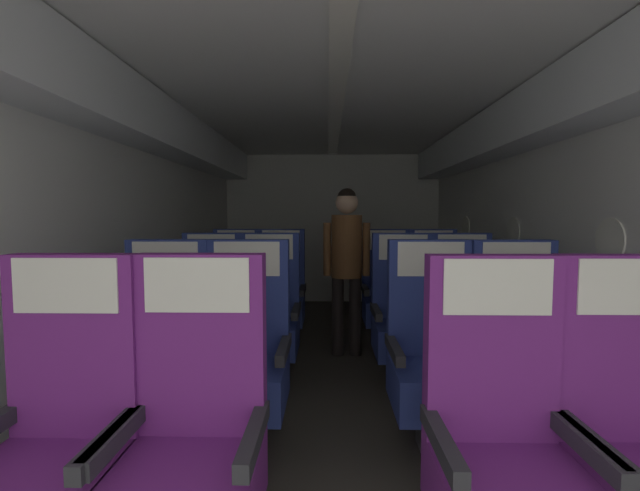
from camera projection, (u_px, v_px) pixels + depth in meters
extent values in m
cube|color=#3D3833|center=(336.00, 389.00, 3.21)|extent=(3.43, 6.84, 0.02)
cube|color=silver|center=(120.00, 241.00, 3.16)|extent=(0.08, 6.44, 2.22)
cube|color=silver|center=(557.00, 241.00, 3.10)|extent=(0.08, 6.44, 2.22)
cube|color=silver|center=(337.00, 87.00, 3.05)|extent=(3.31, 6.44, 0.06)
cube|color=silver|center=(332.00, 228.00, 6.36)|extent=(3.31, 0.06, 2.22)
cube|color=silver|center=(144.00, 119.00, 3.09)|extent=(0.33, 6.18, 0.36)
cube|color=silver|center=(533.00, 117.00, 3.04)|extent=(0.33, 6.18, 0.36)
cube|color=white|center=(337.00, 93.00, 3.05)|extent=(0.12, 5.80, 0.02)
cylinder|color=white|center=(610.00, 240.00, 2.46)|extent=(0.01, 0.26, 0.26)
cylinder|color=white|center=(513.00, 232.00, 3.74)|extent=(0.01, 0.26, 0.26)
cylinder|color=white|center=(466.00, 227.00, 5.03)|extent=(0.01, 0.26, 0.26)
cube|color=#6B237A|center=(76.00, 344.00, 1.59)|extent=(0.48, 0.09, 0.68)
cube|color=#28282D|center=(111.00, 438.00, 1.40)|extent=(0.05, 0.42, 0.06)
cube|color=silver|center=(65.00, 286.00, 1.52)|extent=(0.38, 0.01, 0.20)
cube|color=#6B237A|center=(202.00, 344.00, 1.60)|extent=(0.48, 0.09, 0.68)
cube|color=#28282D|center=(254.00, 437.00, 1.41)|extent=(0.05, 0.42, 0.06)
cube|color=#28282D|center=(117.00, 435.00, 1.42)|extent=(0.05, 0.42, 0.06)
cube|color=silver|center=(197.00, 285.00, 1.54)|extent=(0.38, 0.01, 0.20)
cube|color=#6B237A|center=(620.00, 347.00, 1.56)|extent=(0.48, 0.09, 0.68)
cube|color=#28282D|center=(588.00, 441.00, 1.38)|extent=(0.05, 0.42, 0.06)
cube|color=silver|center=(632.00, 287.00, 1.50)|extent=(0.38, 0.01, 0.20)
cube|color=#6B237A|center=(491.00, 347.00, 1.56)|extent=(0.48, 0.09, 0.68)
cube|color=#28282D|center=(584.00, 443.00, 1.37)|extent=(0.05, 0.42, 0.06)
cube|color=#28282D|center=(442.00, 442.00, 1.38)|extent=(0.05, 0.42, 0.06)
cube|color=silver|center=(498.00, 287.00, 1.49)|extent=(0.38, 0.01, 0.20)
cube|color=#38383D|center=(159.00, 427.00, 2.37)|extent=(0.17, 0.18, 0.24)
cube|color=navy|center=(158.00, 386.00, 2.35)|extent=(0.48, 0.50, 0.24)
cube|color=navy|center=(169.00, 297.00, 2.52)|extent=(0.48, 0.09, 0.68)
cube|color=#28282D|center=(198.00, 349.00, 2.33)|extent=(0.05, 0.42, 0.06)
cube|color=#28282D|center=(116.00, 349.00, 2.34)|extent=(0.05, 0.42, 0.06)
cube|color=silver|center=(165.00, 259.00, 2.46)|extent=(0.38, 0.01, 0.20)
cube|color=#38383D|center=(244.00, 427.00, 2.37)|extent=(0.17, 0.18, 0.24)
cube|color=navy|center=(243.00, 386.00, 2.35)|extent=(0.48, 0.50, 0.24)
cube|color=navy|center=(249.00, 297.00, 2.52)|extent=(0.48, 0.09, 0.68)
cube|color=#28282D|center=(284.00, 349.00, 2.33)|extent=(0.05, 0.42, 0.06)
cube|color=#28282D|center=(201.00, 348.00, 2.34)|extent=(0.05, 0.42, 0.06)
cube|color=silver|center=(247.00, 259.00, 2.46)|extent=(0.38, 0.01, 0.20)
cube|color=#38383D|center=(523.00, 431.00, 2.33)|extent=(0.17, 0.18, 0.24)
cube|color=navy|center=(525.00, 389.00, 2.31)|extent=(0.48, 0.50, 0.24)
cube|color=navy|center=(511.00, 298.00, 2.48)|extent=(0.48, 0.09, 0.68)
cube|color=#28282D|center=(569.00, 352.00, 2.29)|extent=(0.05, 0.42, 0.06)
cube|color=#28282D|center=(484.00, 351.00, 2.30)|extent=(0.05, 0.42, 0.06)
cube|color=silver|center=(516.00, 260.00, 2.42)|extent=(0.38, 0.01, 0.20)
cube|color=#38383D|center=(435.00, 428.00, 2.36)|extent=(0.17, 0.18, 0.24)
cube|color=navy|center=(435.00, 386.00, 2.34)|extent=(0.48, 0.50, 0.24)
cube|color=navy|center=(428.00, 297.00, 2.51)|extent=(0.48, 0.09, 0.68)
cube|color=#28282D|center=(478.00, 350.00, 2.32)|extent=(0.05, 0.42, 0.06)
cube|color=#28282D|center=(394.00, 349.00, 2.33)|extent=(0.05, 0.42, 0.06)
cube|color=silver|center=(431.00, 259.00, 2.45)|extent=(0.38, 0.01, 0.20)
cube|color=#38383D|center=(208.00, 367.00, 3.31)|extent=(0.17, 0.18, 0.24)
cube|color=navy|center=(207.00, 337.00, 3.30)|extent=(0.48, 0.50, 0.24)
cube|color=navy|center=(213.00, 274.00, 3.47)|extent=(0.48, 0.09, 0.68)
cube|color=#28282D|center=(236.00, 310.00, 3.28)|extent=(0.05, 0.42, 0.06)
cube|color=#28282D|center=(177.00, 310.00, 3.29)|extent=(0.05, 0.42, 0.06)
cube|color=silver|center=(211.00, 247.00, 3.40)|extent=(0.38, 0.01, 0.20)
cube|color=#38383D|center=(267.00, 367.00, 3.31)|extent=(0.17, 0.18, 0.24)
cube|color=navy|center=(267.00, 337.00, 3.29)|extent=(0.48, 0.50, 0.24)
cube|color=navy|center=(270.00, 275.00, 3.46)|extent=(0.48, 0.09, 0.68)
cube|color=#28282D|center=(296.00, 311.00, 3.27)|extent=(0.05, 0.42, 0.06)
cube|color=#28282D|center=(237.00, 310.00, 3.28)|extent=(0.05, 0.42, 0.06)
cube|color=silver|center=(269.00, 247.00, 3.40)|extent=(0.38, 0.01, 0.20)
cube|color=#38383D|center=(465.00, 368.00, 3.28)|extent=(0.17, 0.18, 0.24)
cube|color=navy|center=(466.00, 338.00, 3.26)|extent=(0.48, 0.50, 0.24)
cube|color=navy|center=(459.00, 275.00, 3.43)|extent=(0.48, 0.09, 0.68)
cube|color=#28282D|center=(497.00, 311.00, 3.24)|extent=(0.05, 0.42, 0.06)
cube|color=#28282D|center=(437.00, 311.00, 3.25)|extent=(0.05, 0.42, 0.06)
cube|color=silver|center=(462.00, 247.00, 3.37)|extent=(0.38, 0.01, 0.20)
cube|color=#38383D|center=(405.00, 369.00, 3.27)|extent=(0.17, 0.18, 0.24)
cube|color=navy|center=(406.00, 338.00, 3.25)|extent=(0.48, 0.50, 0.24)
cube|color=navy|center=(402.00, 275.00, 3.42)|extent=(0.48, 0.09, 0.68)
cube|color=#28282D|center=(436.00, 312.00, 3.23)|extent=(0.05, 0.42, 0.06)
cube|color=#28282D|center=(376.00, 312.00, 3.24)|extent=(0.05, 0.42, 0.06)
cube|color=silver|center=(403.00, 247.00, 3.36)|extent=(0.38, 0.01, 0.20)
cube|color=#38383D|center=(234.00, 333.00, 4.25)|extent=(0.17, 0.18, 0.24)
cube|color=navy|center=(234.00, 310.00, 4.23)|extent=(0.48, 0.50, 0.24)
cube|color=navy|center=(237.00, 262.00, 4.40)|extent=(0.48, 0.09, 0.68)
cube|color=#28282D|center=(256.00, 289.00, 4.21)|extent=(0.05, 0.42, 0.06)
cube|color=#28282D|center=(210.00, 289.00, 4.22)|extent=(0.05, 0.42, 0.06)
cube|color=silver|center=(236.00, 240.00, 4.34)|extent=(0.38, 0.01, 0.20)
cube|color=#38383D|center=(280.00, 334.00, 4.22)|extent=(0.17, 0.18, 0.24)
cube|color=navy|center=(280.00, 311.00, 4.20)|extent=(0.48, 0.50, 0.24)
cube|color=navy|center=(282.00, 262.00, 4.37)|extent=(0.48, 0.09, 0.68)
cube|color=#28282D|center=(303.00, 290.00, 4.18)|extent=(0.05, 0.42, 0.06)
cube|color=#28282D|center=(256.00, 290.00, 4.19)|extent=(0.05, 0.42, 0.06)
cube|color=silver|center=(281.00, 240.00, 4.31)|extent=(0.38, 0.01, 0.20)
cube|color=#38383D|center=(436.00, 335.00, 4.19)|extent=(0.17, 0.18, 0.24)
cube|color=navy|center=(436.00, 311.00, 4.17)|extent=(0.48, 0.50, 0.24)
cube|color=navy|center=(432.00, 262.00, 4.35)|extent=(0.48, 0.09, 0.68)
cube|color=#28282D|center=(460.00, 290.00, 4.15)|extent=(0.05, 0.42, 0.06)
cube|color=#28282D|center=(413.00, 290.00, 4.16)|extent=(0.05, 0.42, 0.06)
cube|color=silver|center=(434.00, 240.00, 4.28)|extent=(0.38, 0.01, 0.20)
cube|color=#38383D|center=(388.00, 334.00, 4.22)|extent=(0.17, 0.18, 0.24)
cube|color=navy|center=(388.00, 310.00, 4.21)|extent=(0.48, 0.50, 0.24)
cube|color=navy|center=(386.00, 262.00, 4.38)|extent=(0.48, 0.09, 0.68)
cube|color=#28282D|center=(411.00, 290.00, 4.19)|extent=(0.05, 0.42, 0.06)
cube|color=#28282D|center=(365.00, 290.00, 4.20)|extent=(0.05, 0.42, 0.06)
cube|color=silver|center=(386.00, 240.00, 4.31)|extent=(0.38, 0.01, 0.20)
cylinder|color=black|center=(338.00, 316.00, 3.94)|extent=(0.11, 0.11, 0.73)
cylinder|color=black|center=(355.00, 316.00, 3.94)|extent=(0.11, 0.11, 0.73)
cylinder|color=brown|center=(347.00, 246.00, 3.89)|extent=(0.28, 0.28, 0.57)
cylinder|color=brown|center=(327.00, 249.00, 3.90)|extent=(0.07, 0.07, 0.49)
cylinder|color=brown|center=(366.00, 249.00, 3.89)|extent=(0.07, 0.07, 0.49)
sphere|color=tan|center=(347.00, 202.00, 3.86)|extent=(0.21, 0.21, 0.21)
sphere|color=black|center=(347.00, 198.00, 3.86)|extent=(0.18, 0.18, 0.18)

